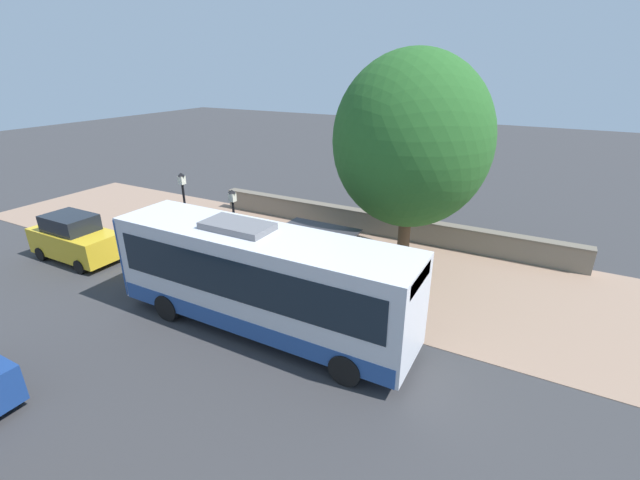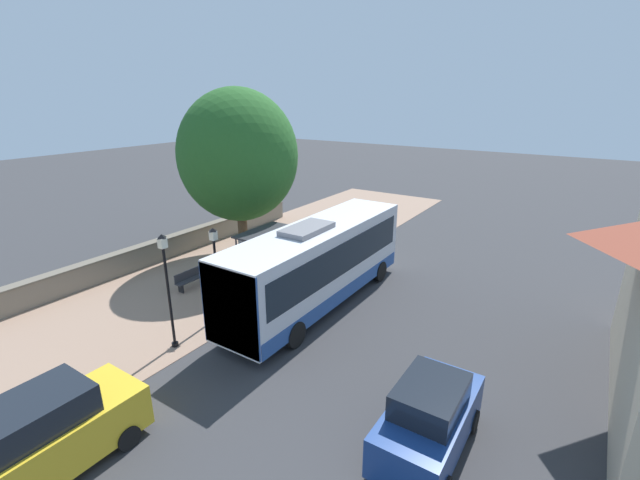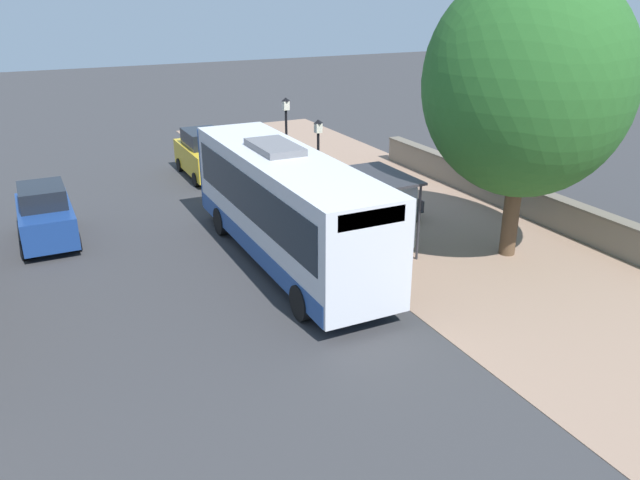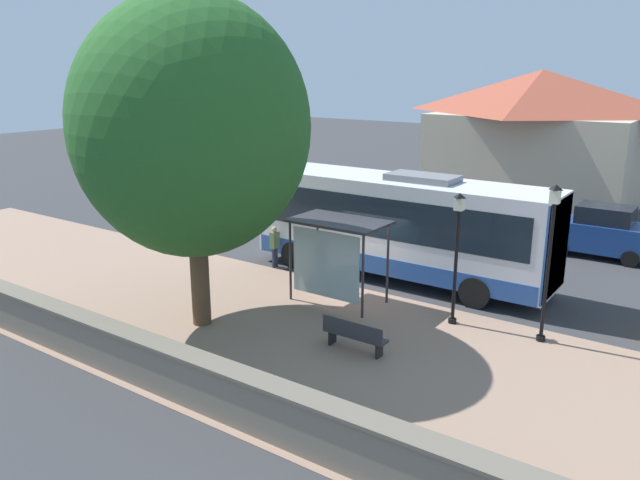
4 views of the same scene
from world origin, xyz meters
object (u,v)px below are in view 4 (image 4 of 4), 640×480
street_lamp_near (457,247)px  parked_car_far_lane (601,232)px  bus_shelter (336,236)px  pedestrian (275,244)px  street_lamp_far (550,251)px  shade_tree (192,127)px  bus (400,225)px  bench (354,335)px

street_lamp_near → parked_car_far_lane: street_lamp_near is taller
bus_shelter → pedestrian: (1.77, 3.89, -1.30)m
street_lamp_far → shade_tree: shade_tree is taller
street_lamp_far → bus: bearing=66.3°
street_lamp_far → shade_tree: 10.04m
pedestrian → bench: size_ratio=0.87×
bus_shelter → street_lamp_near: bearing=-81.0°
pedestrian → street_lamp_near: bearing=-98.8°
pedestrian → parked_car_far_lane: 12.83m
bus_shelter → parked_car_far_lane: (10.24, -5.74, -1.23)m
street_lamp_far → parked_car_far_lane: street_lamp_far is taller
shade_tree → parked_car_far_lane: (13.85, -8.02, -4.69)m
bus_shelter → street_lamp_far: bearing=-82.4°
bus → shade_tree: 8.34m
street_lamp_near → parked_car_far_lane: size_ratio=0.99×
bus → bus_shelter: size_ratio=3.59×
bus_shelter → pedestrian: size_ratio=1.89×
bus → bench: 6.45m
street_lamp_near → street_lamp_far: size_ratio=0.89×
street_lamp_near → bus_shelter: bearing=99.0°
shade_tree → bus_shelter: bearing=-32.3°
bus_shelter → street_lamp_near: size_ratio=0.77×
bus_shelter → shade_tree: (-3.61, 2.28, 3.46)m
shade_tree → parked_car_far_lane: 16.67m
pedestrian → bench: pedestrian is taller
bench → street_lamp_far: street_lamp_far is taller
street_lamp_near → street_lamp_far: street_lamp_far is taller
street_lamp_far → parked_car_far_lane: 9.56m
bus_shelter → street_lamp_far: size_ratio=0.69×
bus → shade_tree: bearing=158.5°
bus → bus_shelter: bearing=172.1°
pedestrian → street_lamp_near: street_lamp_near is taller
bus_shelter → shade_tree: size_ratio=0.32×
bus → pedestrian: (-1.57, 4.36, -1.04)m
pedestrian → shade_tree: 7.36m
street_lamp_near → street_lamp_far: (0.24, -2.48, 0.26)m
street_lamp_far → street_lamp_near: bearing=95.4°
street_lamp_far → parked_car_far_lane: bearing=2.7°
pedestrian → bench: bearing=-125.3°
pedestrian → shade_tree: shade_tree is taller
bench → parked_car_far_lane: (12.90, -3.39, 0.50)m
pedestrian → parked_car_far_lane: (8.47, -9.63, 0.07)m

